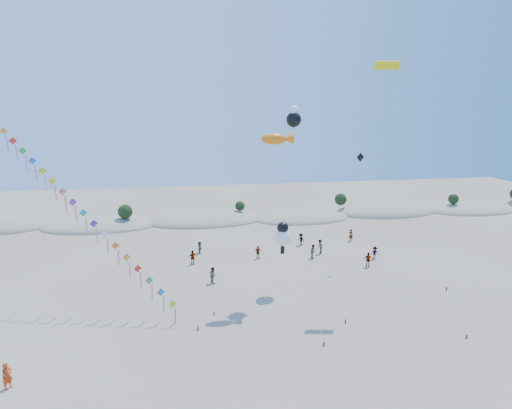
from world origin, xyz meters
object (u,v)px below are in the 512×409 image
Objects in this scene: kite_train at (43,173)px; flyer_foreground at (7,376)px; parafoil_kite at (388,70)px; fish_kite at (277,139)px.

kite_train is 18.11m from flyer_foreground.
parafoil_kite is at bearing -31.22° from flyer_foreground.
kite_train is 1.15× the size of parafoil_kite.
fish_kite is 26.98m from flyer_foreground.
parafoil_kite is at bearing -6.83° from kite_train.
fish_kite is 0.71× the size of parafoil_kite.
parafoil_kite is (30.84, -3.70, 9.01)m from kite_train.
parafoil_kite is 37.66m from flyer_foreground.
flyer_foreground is (-20.07, -11.33, -14.02)m from fish_kite.
fish_kite is at bearing -8.08° from kite_train.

